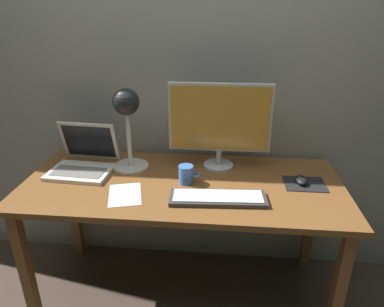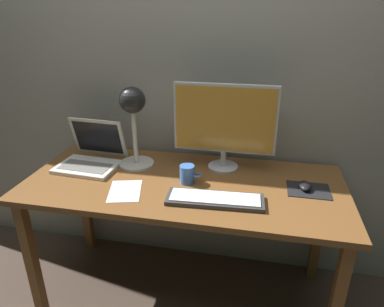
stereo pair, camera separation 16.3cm
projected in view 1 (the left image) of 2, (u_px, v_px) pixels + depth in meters
name	position (u px, v px, depth m)	size (l,w,h in m)	color
ground_plane	(184.00, 293.00, 2.04)	(4.80, 4.80, 0.00)	#47382D
back_wall	(190.00, 56.00, 1.89)	(4.80, 0.06, 2.60)	#9E998E
desk	(183.00, 196.00, 1.78)	(1.60, 0.70, 0.74)	brown
monitor	(220.00, 121.00, 1.81)	(0.53, 0.16, 0.46)	silver
keyboard_main	(218.00, 198.00, 1.58)	(0.45, 0.16, 0.03)	#38383A
laptop	(85.00, 157.00, 1.87)	(0.34, 0.31, 0.24)	silver
desk_lamp	(127.00, 115.00, 1.78)	(0.19, 0.19, 0.44)	beige
mousepad	(305.00, 184.00, 1.73)	(0.20, 0.16, 0.00)	black
mouse	(301.00, 180.00, 1.73)	(0.06, 0.10, 0.03)	black
coffee_mug	(186.00, 174.00, 1.72)	(0.11, 0.07, 0.09)	#3F72CC
paper_sheet_near_mouse	(125.00, 195.00, 1.63)	(0.15, 0.21, 0.00)	white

